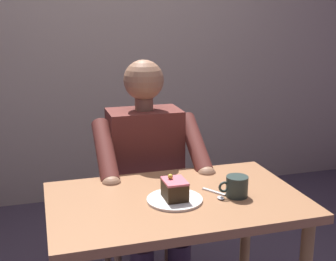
% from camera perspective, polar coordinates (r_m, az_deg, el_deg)
% --- Properties ---
extents(cafe_rear_panel, '(6.40, 0.12, 3.00)m').
position_cam_1_polar(cafe_rear_panel, '(3.55, -8.67, 15.27)').
color(cafe_rear_panel, '#B9A996').
rests_on(cafe_rear_panel, ground).
extents(dining_table, '(1.01, 0.63, 0.75)m').
position_cam_1_polar(dining_table, '(1.84, 1.05, -11.56)').
color(dining_table, '#966442').
rests_on(dining_table, ground).
extents(chair, '(0.42, 0.42, 0.90)m').
position_cam_1_polar(chair, '(2.46, -3.43, -8.32)').
color(chair, '#987753').
rests_on(chair, ground).
extents(seated_person, '(0.53, 0.58, 1.24)m').
position_cam_1_polar(seated_person, '(2.24, -2.48, -6.50)').
color(seated_person, '#5C2722').
rests_on(seated_person, ground).
extents(dessert_plate, '(0.22, 0.22, 0.01)m').
position_cam_1_polar(dessert_plate, '(1.77, 0.85, -8.77)').
color(dessert_plate, white).
rests_on(dessert_plate, dining_table).
extents(cake_slice, '(0.09, 0.11, 0.10)m').
position_cam_1_polar(cake_slice, '(1.75, 0.85, -7.46)').
color(cake_slice, '#342515').
rests_on(cake_slice, dessert_plate).
extents(coffee_cup, '(0.12, 0.09, 0.08)m').
position_cam_1_polar(coffee_cup, '(1.81, 8.72, -6.99)').
color(coffee_cup, '#273531').
rests_on(coffee_cup, dining_table).
extents(dessert_spoon, '(0.07, 0.14, 0.01)m').
position_cam_1_polar(dessert_spoon, '(1.82, 6.31, -8.15)').
color(dessert_spoon, silver).
rests_on(dessert_spoon, dining_table).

